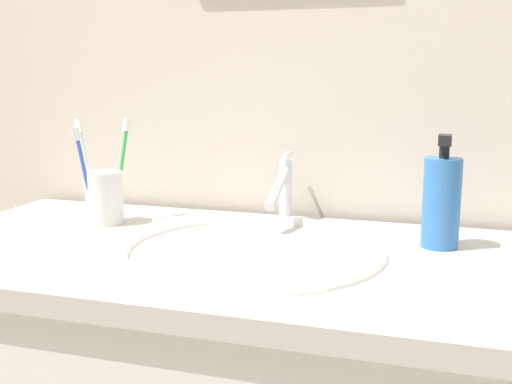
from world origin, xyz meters
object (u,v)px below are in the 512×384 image
at_px(toothbrush_cup, 104,198).
at_px(toothbrush_white, 86,163).
at_px(faucet, 283,188).
at_px(toothbrush_blue, 84,169).
at_px(toothbrush_green, 122,162).
at_px(soap_dispenser, 441,201).

distance_m(toothbrush_cup, toothbrush_white, 0.07).
xyz_separation_m(faucet, toothbrush_blue, (-0.34, -0.13, 0.04)).
xyz_separation_m(toothbrush_cup, toothbrush_green, (0.02, 0.04, 0.06)).
bearing_deg(toothbrush_white, toothbrush_blue, -63.23).
bearing_deg(toothbrush_blue, faucet, 21.30).
relative_size(faucet, toothbrush_white, 0.84).
distance_m(toothbrush_cup, toothbrush_green, 0.08).
relative_size(toothbrush_green, toothbrush_blue, 1.06).
bearing_deg(toothbrush_white, faucet, 15.40).
relative_size(faucet, toothbrush_cup, 1.63).
bearing_deg(toothbrush_green, soap_dispenser, -2.19).
relative_size(faucet, soap_dispenser, 0.87).
bearing_deg(toothbrush_cup, soap_dispenser, 1.49).
relative_size(toothbrush_cup, toothbrush_blue, 0.55).
height_order(faucet, toothbrush_green, toothbrush_green).
bearing_deg(soap_dispenser, toothbrush_white, -178.89).
relative_size(toothbrush_white, toothbrush_blue, 1.07).
bearing_deg(toothbrush_cup, toothbrush_green, 64.39).
bearing_deg(toothbrush_cup, toothbrush_white, 175.01).
bearing_deg(toothbrush_blue, toothbrush_white, 116.77).
height_order(faucet, toothbrush_blue, toothbrush_blue).
bearing_deg(faucet, toothbrush_blue, -158.70).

